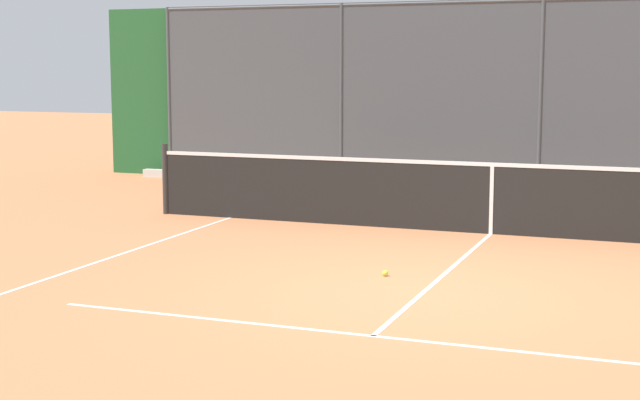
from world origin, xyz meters
name	(u,v)px	position (x,y,z in m)	size (l,w,h in m)	color
ground_plane	(423,293)	(0.00, 0.00, 0.00)	(60.00, 60.00, 0.00)	#C67A4C
court_line_markings	(363,345)	(0.00, 1.91, 0.00)	(7.79, 9.47, 0.01)	white
fence_backdrop	(545,97)	(0.00, -8.58, 1.68)	(17.76, 1.37, 3.40)	#474C51
tennis_net	(492,197)	(0.00, -3.57, 0.49)	(10.01, 0.09, 1.07)	#2D2D2D
tennis_ball_near_net	(385,273)	(0.57, -0.59, 0.03)	(0.07, 0.07, 0.07)	#C1D138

